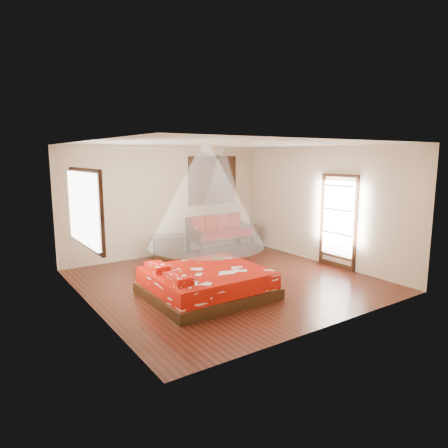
# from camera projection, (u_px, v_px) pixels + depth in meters

# --- Properties ---
(room) EXTENTS (5.54, 5.54, 2.84)m
(room) POSITION_uv_depth(u_px,v_px,m) (226.00, 214.00, 8.08)
(room) COLOR black
(room) RESTS_ON ground
(bed) EXTENTS (2.14, 1.94, 0.64)m
(bed) POSITION_uv_depth(u_px,v_px,m) (206.00, 283.00, 7.36)
(bed) COLOR black
(bed) RESTS_ON floor
(daybed) EXTENTS (1.80, 0.80, 0.95)m
(daybed) POSITION_uv_depth(u_px,v_px,m) (220.00, 231.00, 10.97)
(daybed) COLOR black
(daybed) RESTS_ON floor
(storage_chest) EXTENTS (0.97, 0.84, 0.56)m
(storage_chest) POSITION_uv_depth(u_px,v_px,m) (169.00, 246.00, 10.21)
(storage_chest) COLOR black
(storage_chest) RESTS_ON floor
(shutter_panel) EXTENTS (1.52, 0.06, 1.32)m
(shutter_panel) POSITION_uv_depth(u_px,v_px,m) (213.00, 180.00, 11.01)
(shutter_panel) COLOR black
(shutter_panel) RESTS_ON wall_back
(window_left) EXTENTS (0.10, 1.74, 1.34)m
(window_left) POSITION_uv_depth(u_px,v_px,m) (87.00, 208.00, 6.69)
(window_left) COLOR black
(window_left) RESTS_ON wall_left
(glazed_door) EXTENTS (0.08, 1.02, 2.16)m
(glazed_door) POSITION_uv_depth(u_px,v_px,m) (338.00, 222.00, 9.16)
(glazed_door) COLOR black
(glazed_door) RESTS_ON floor
(wine_tray) EXTENTS (0.26, 0.26, 0.21)m
(wine_tray) POSITION_uv_depth(u_px,v_px,m) (218.00, 256.00, 8.10)
(wine_tray) COLOR brown
(wine_tray) RESTS_ON bed
(mosquito_net_main) EXTENTS (2.11, 2.11, 1.80)m
(mosquito_net_main) POSITION_uv_depth(u_px,v_px,m) (206.00, 197.00, 7.10)
(mosquito_net_main) COLOR white
(mosquito_net_main) RESTS_ON ceiling
(mosquito_net_daybed) EXTENTS (1.03, 1.03, 1.50)m
(mosquito_net_daybed) POSITION_uv_depth(u_px,v_px,m) (222.00, 177.00, 10.61)
(mosquito_net_daybed) COLOR white
(mosquito_net_daybed) RESTS_ON ceiling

